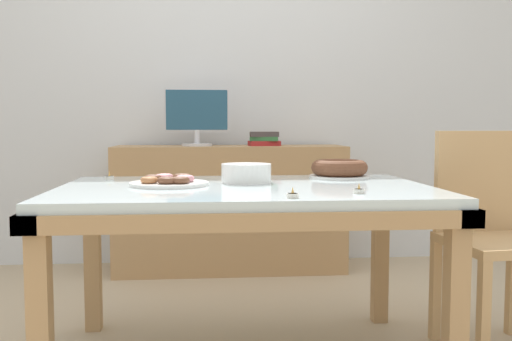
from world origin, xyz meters
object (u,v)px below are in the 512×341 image
Objects in this scene: pastry_platter at (169,182)px; tealight_centre at (293,195)px; cake_chocolate_round at (339,169)px; plate_stack at (246,173)px; book_stack at (264,139)px; tealight_near_front at (231,176)px; chair at (491,228)px; tealight_left_edge at (109,177)px; tealight_right_edge at (359,191)px; computer_monitor at (197,117)px.

tealight_centre is at bearing -45.36° from pastry_platter.
cake_chocolate_round is 1.33× the size of plate_stack.
tealight_centre is (-0.10, -1.91, -0.14)m from book_stack.
book_stack is at bearing 76.99° from tealight_near_front.
chair is 4.45× the size of book_stack.
cake_chocolate_round is 6.97× the size of tealight_centre.
book_stack is 1.01× the size of plate_stack.
chair is 3.37× the size of cake_chocolate_round.
cake_chocolate_round is 0.78m from tealight_centre.
tealight_centre is (0.72, -0.72, 0.00)m from tealight_left_edge.
pastry_platter reaches higher than tealight_near_front.
cake_chocolate_round reaches higher than tealight_near_front.
tealight_centre is (0.43, -0.44, -0.01)m from pastry_platter.
tealight_right_edge is (-0.68, -0.36, 0.21)m from chair.
book_stack is 5.29× the size of tealight_right_edge.
tealight_right_edge is (0.69, -0.33, -0.01)m from pastry_platter.
pastry_platter is at bearing -93.45° from computer_monitor.
computer_monitor reaches higher than pastry_platter.
tealight_right_edge is 1.00× the size of tealight_left_edge.
pastry_platter is at bearing -131.65° from tealight_near_front.
pastry_platter is (-1.37, -0.03, 0.21)m from chair.
chair is at bearing -8.47° from tealight_left_edge.
plate_stack is 5.25× the size of tealight_left_edge.
computer_monitor is 1.49m from pastry_platter.
plate_stack is at bearing -98.89° from book_stack.
tealight_centre is at bearing -114.60° from cake_chocolate_round.
book_stack reaches higher than pastry_platter.
cake_chocolate_round reaches higher than pastry_platter.
tealight_left_edge is 0.55m from tealight_near_front.
computer_monitor reaches higher than tealight_centre.
tealight_left_edge is (-0.37, -1.19, -0.29)m from computer_monitor.
cake_chocolate_round is at bearing 19.59° from pastry_platter.
chair is 1.39m from pastry_platter.
pastry_platter is 0.76m from tealight_right_edge.
tealight_right_edge and tealight_left_edge have the same top height.
pastry_platter is at bearing -44.25° from tealight_left_edge.
book_stack is 1.40m from plate_stack.
tealight_left_edge is 1.01m from tealight_centre.
chair is at bearing 1.25° from pastry_platter.
tealight_centre is at bearing -76.77° from tealight_near_front.
plate_stack is 0.22m from tealight_near_front.
chair is 4.48× the size of plate_stack.
chair is at bearing -21.51° from cake_chocolate_round.
pastry_platter is 7.98× the size of tealight_left_edge.
tealight_left_edge and tealight_near_front have the same top height.
tealight_right_edge is 1.00× the size of tealight_near_front.
tealight_left_edge is (-0.28, 0.28, -0.01)m from pastry_platter.
plate_stack is at bearing 131.56° from tealight_right_edge.
tealight_left_edge is at bearing 171.53° from chair.
computer_monitor is 1.52× the size of cake_chocolate_round.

